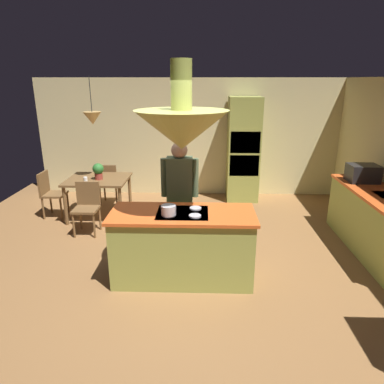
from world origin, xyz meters
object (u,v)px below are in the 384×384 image
(cup_on_table, at_px, (85,179))
(cooking_pot_on_cooktop, at_px, (169,210))
(chair_at_corner, at_px, (50,191))
(dining_table, at_px, (98,183))
(chair_by_back_wall, at_px, (109,181))
(microwave_on_counter, at_px, (363,173))
(kitchen_island, at_px, (183,246))
(potted_plant_on_table, at_px, (98,170))
(person_at_island, at_px, (180,192))
(chair_facing_island, at_px, (87,204))
(oven_tower, at_px, (243,150))

(cup_on_table, relative_size, cooking_pot_on_cooktop, 0.50)
(chair_at_corner, bearing_deg, cup_on_table, -106.68)
(dining_table, height_order, cooking_pot_on_cooktop, cooking_pot_on_cooktop)
(chair_by_back_wall, distance_m, cup_on_table, 0.99)
(dining_table, relative_size, microwave_on_counter, 2.41)
(kitchen_island, relative_size, potted_plant_on_table, 6.08)
(microwave_on_counter, bearing_deg, potted_plant_on_table, 172.88)
(chair_at_corner, bearing_deg, person_at_island, -119.51)
(dining_table, xyz_separation_m, chair_at_corner, (-0.93, -0.00, -0.16))
(chair_by_back_wall, bearing_deg, cooking_pot_on_cooktop, 117.79)
(person_at_island, relative_size, chair_facing_island, 1.95)
(chair_by_back_wall, relative_size, potted_plant_on_table, 2.90)
(potted_plant_on_table, bearing_deg, chair_at_corner, 176.53)
(chair_facing_island, height_order, cooking_pot_on_cooktop, cooking_pot_on_cooktop)
(chair_facing_island, relative_size, chair_at_corner, 1.00)
(oven_tower, distance_m, chair_by_back_wall, 2.90)
(person_at_island, distance_m, chair_by_back_wall, 2.73)
(chair_by_back_wall, bearing_deg, chair_at_corner, 36.55)
(chair_by_back_wall, relative_size, cooking_pot_on_cooktop, 4.83)
(chair_by_back_wall, bearing_deg, microwave_on_counter, 163.87)
(person_at_island, xyz_separation_m, chair_facing_island, (-1.62, 0.76, -0.47))
(dining_table, height_order, chair_by_back_wall, chair_by_back_wall)
(kitchen_island, bearing_deg, oven_tower, 71.27)
(oven_tower, height_order, chair_by_back_wall, oven_tower)
(chair_by_back_wall, bearing_deg, kitchen_island, 121.34)
(person_at_island, height_order, cooking_pot_on_cooktop, person_at_island)
(oven_tower, distance_m, person_at_island, 2.85)
(oven_tower, height_order, cup_on_table, oven_tower)
(microwave_on_counter, bearing_deg, chair_at_corner, 173.53)
(kitchen_island, height_order, cooking_pot_on_cooktop, cooking_pot_on_cooktop)
(person_at_island, bearing_deg, cooking_pot_on_cooktop, -96.14)
(kitchen_island, distance_m, potted_plant_on_table, 2.67)
(chair_by_back_wall, xyz_separation_m, potted_plant_on_table, (0.04, -0.75, 0.42))
(kitchen_island, relative_size, chair_facing_island, 2.10)
(dining_table, relative_size, chair_by_back_wall, 1.27)
(chair_facing_island, xyz_separation_m, chair_by_back_wall, (0.00, 1.38, 0.00))
(chair_by_back_wall, relative_size, microwave_on_counter, 1.89)
(kitchen_island, bearing_deg, chair_at_corner, 141.43)
(person_at_island, bearing_deg, chair_at_corner, 150.49)
(kitchen_island, relative_size, microwave_on_counter, 3.96)
(person_at_island, bearing_deg, microwave_on_counter, 15.83)
(cup_on_table, bearing_deg, cooking_pot_on_cooktop, -49.77)
(chair_by_back_wall, xyz_separation_m, cooking_pot_on_cooktop, (1.54, -2.92, 0.50))
(chair_by_back_wall, height_order, chair_at_corner, same)
(potted_plant_on_table, height_order, microwave_on_counter, microwave_on_counter)
(oven_tower, xyz_separation_m, cup_on_table, (-2.95, -1.38, -0.29))
(cup_on_table, bearing_deg, dining_table, 57.88)
(dining_table, distance_m, cooking_pot_on_cooktop, 2.73)
(dining_table, distance_m, chair_facing_island, 0.71)
(kitchen_island, height_order, chair_facing_island, kitchen_island)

